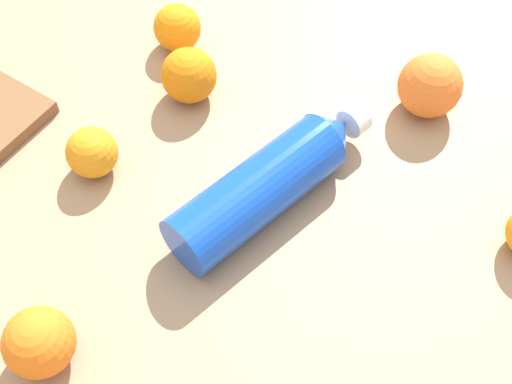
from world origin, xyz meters
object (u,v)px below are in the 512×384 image
(orange_4, at_px, (430,86))
(orange_5, at_px, (189,75))
(water_bottle, at_px, (271,181))
(orange_1, at_px, (39,342))
(orange_3, at_px, (177,28))
(orange_0, at_px, (92,153))

(orange_4, bearing_deg, orange_5, 140.23)
(water_bottle, height_order, orange_5, same)
(orange_1, relative_size, orange_5, 0.98)
(orange_5, bearing_deg, orange_3, 67.35)
(orange_0, bearing_deg, orange_3, 32.74)
(water_bottle, height_order, orange_4, orange_4)
(orange_0, distance_m, orange_3, 0.23)
(orange_1, distance_m, orange_5, 0.38)
(orange_1, height_order, orange_4, orange_4)
(orange_0, height_order, orange_5, orange_5)
(orange_1, bearing_deg, orange_5, 35.42)
(orange_5, bearing_deg, orange_1, -144.58)
(orange_4, height_order, orange_5, orange_4)
(water_bottle, xyz_separation_m, orange_4, (0.25, 0.00, 0.00))
(water_bottle, height_order, orange_1, water_bottle)
(water_bottle, relative_size, orange_3, 4.39)
(water_bottle, relative_size, orange_1, 4.03)
(water_bottle, xyz_separation_m, orange_1, (-0.30, -0.03, -0.00))
(orange_0, height_order, orange_3, orange_3)
(orange_0, height_order, orange_4, orange_4)
(water_bottle, bearing_deg, orange_3, 72.50)
(orange_1, height_order, orange_5, orange_5)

